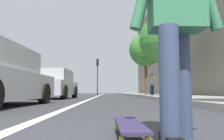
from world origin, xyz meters
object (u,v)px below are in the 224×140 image
(skateboard, at_px, (129,126))
(street_tree_far, at_px, (145,50))
(street_tree_mid, at_px, (163,40))
(skater_person, at_px, (176,16))
(pedestrian_distant, at_px, (152,83))
(traffic_light, at_px, (97,70))
(parked_car_mid, at_px, (54,85))

(skateboard, bearing_deg, street_tree_far, -9.99)
(skateboard, distance_m, street_tree_mid, 11.79)
(skater_person, distance_m, street_tree_far, 17.66)
(skater_person, relative_size, street_tree_mid, 0.34)
(street_tree_far, relative_size, pedestrian_distant, 3.29)
(traffic_light, xyz_separation_m, street_tree_far, (-6.76, -4.47, 1.07))
(street_tree_mid, bearing_deg, skater_person, 166.50)
(street_tree_mid, bearing_deg, street_tree_far, 0.00)
(parked_car_mid, bearing_deg, street_tree_mid, -80.79)
(parked_car_mid, bearing_deg, traffic_light, -6.38)
(street_tree_far, bearing_deg, skater_person, 171.22)
(skateboard, distance_m, pedestrian_distant, 13.80)
(skater_person, xyz_separation_m, street_tree_mid, (11.07, -2.66, 2.44))
(street_tree_mid, bearing_deg, skateboard, 164.63)
(skateboard, height_order, pedestrian_distant, pedestrian_distant)
(skater_person, xyz_separation_m, traffic_light, (23.95, 1.81, 1.94))
(street_tree_mid, relative_size, pedestrian_distant, 2.93)
(street_tree_far, bearing_deg, traffic_light, 33.50)
(parked_car_mid, relative_size, street_tree_far, 0.77)
(street_tree_far, distance_m, pedestrian_distant, 4.66)
(skater_person, height_order, parked_car_mid, skater_person)
(traffic_light, bearing_deg, street_tree_mid, -160.86)
(parked_car_mid, bearing_deg, street_tree_far, -40.27)
(skater_person, relative_size, parked_car_mid, 0.39)
(skater_person, xyz_separation_m, street_tree_far, (17.19, -2.66, 3.01))
(parked_car_mid, distance_m, street_tree_far, 9.85)
(traffic_light, relative_size, street_tree_mid, 0.87)
(street_tree_mid, relative_size, street_tree_far, 0.89)
(traffic_light, bearing_deg, pedestrian_distant, -157.48)
(parked_car_mid, height_order, street_tree_far, street_tree_far)
(skater_person, relative_size, traffic_light, 0.39)
(skateboard, bearing_deg, traffic_light, 3.53)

